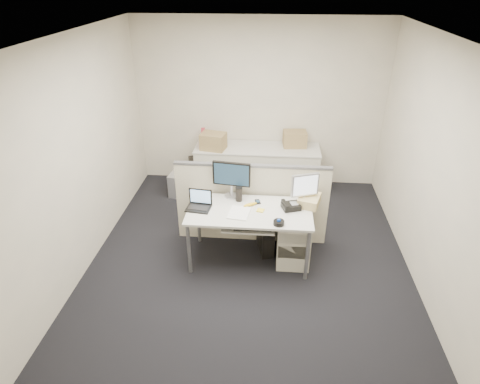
# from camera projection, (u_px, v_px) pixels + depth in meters

# --- Properties ---
(floor) EXTENTS (4.00, 4.50, 0.01)m
(floor) POSITION_uv_depth(u_px,v_px,m) (249.00, 259.00, 5.18)
(floor) COLOR black
(floor) RESTS_ON ground
(ceiling) EXTENTS (4.00, 4.50, 0.01)m
(ceiling) POSITION_uv_depth(u_px,v_px,m) (252.00, 37.00, 3.87)
(ceiling) COLOR white
(ceiling) RESTS_ON ground
(wall_back) EXTENTS (4.00, 0.02, 2.70)m
(wall_back) POSITION_uv_depth(u_px,v_px,m) (259.00, 105.00, 6.48)
(wall_back) COLOR #BAB2A1
(wall_back) RESTS_ON ground
(wall_front) EXTENTS (4.00, 0.02, 2.70)m
(wall_front) POSITION_uv_depth(u_px,v_px,m) (228.00, 312.00, 2.56)
(wall_front) COLOR #BAB2A1
(wall_front) RESTS_ON ground
(wall_left) EXTENTS (0.02, 4.50, 2.70)m
(wall_left) POSITION_uv_depth(u_px,v_px,m) (79.00, 157.00, 4.67)
(wall_left) COLOR #BAB2A1
(wall_left) RESTS_ON ground
(wall_right) EXTENTS (0.02, 4.50, 2.70)m
(wall_right) POSITION_uv_depth(u_px,v_px,m) (433.00, 170.00, 4.37)
(wall_right) COLOR #BAB2A1
(wall_right) RESTS_ON ground
(desk) EXTENTS (1.50, 0.75, 0.73)m
(desk) POSITION_uv_depth(u_px,v_px,m) (250.00, 215.00, 4.86)
(desk) COLOR silver
(desk) RESTS_ON floor
(keyboard_tray) EXTENTS (0.62, 0.32, 0.02)m
(keyboard_tray) POSITION_uv_depth(u_px,v_px,m) (249.00, 226.00, 4.72)
(keyboard_tray) COLOR silver
(keyboard_tray) RESTS_ON desk
(drawer_pedestal) EXTENTS (0.40, 0.55, 0.65)m
(drawer_pedestal) POSITION_uv_depth(u_px,v_px,m) (293.00, 238.00, 5.02)
(drawer_pedestal) COLOR beige
(drawer_pedestal) RESTS_ON floor
(cubicle_partition) EXTENTS (2.00, 0.06, 1.10)m
(cubicle_partition) POSITION_uv_depth(u_px,v_px,m) (252.00, 204.00, 5.30)
(cubicle_partition) COLOR beige
(cubicle_partition) RESTS_ON floor
(back_counter) EXTENTS (2.00, 0.60, 0.72)m
(back_counter) POSITION_uv_depth(u_px,v_px,m) (257.00, 169.00, 6.68)
(back_counter) COLOR beige
(back_counter) RESTS_ON floor
(monitor_main) EXTENTS (0.50, 0.24, 0.48)m
(monitor_main) POSITION_uv_depth(u_px,v_px,m) (232.00, 180.00, 5.01)
(monitor_main) COLOR black
(monitor_main) RESTS_ON desk
(monitor_small) EXTENTS (0.38, 0.27, 0.42)m
(monitor_small) POSITION_uv_depth(u_px,v_px,m) (305.00, 190.00, 4.83)
(monitor_small) COLOR #B7B7BC
(monitor_small) RESTS_ON desk
(laptop) EXTENTS (0.31, 0.25, 0.22)m
(laptop) POSITION_uv_depth(u_px,v_px,m) (198.00, 201.00, 4.80)
(laptop) COLOR black
(laptop) RESTS_ON desk
(trackball) EXTENTS (0.13, 0.13, 0.05)m
(trackball) POSITION_uv_depth(u_px,v_px,m) (279.00, 223.00, 4.54)
(trackball) COLOR black
(trackball) RESTS_ON desk
(desk_phone) EXTENTS (0.25, 0.23, 0.07)m
(desk_phone) POSITION_uv_depth(u_px,v_px,m) (291.00, 206.00, 4.84)
(desk_phone) COLOR black
(desk_phone) RESTS_ON desk
(paper_stack) EXTENTS (0.28, 0.33, 0.01)m
(paper_stack) POSITION_uv_depth(u_px,v_px,m) (239.00, 213.00, 4.76)
(paper_stack) COLOR silver
(paper_stack) RESTS_ON desk
(sticky_pad) EXTENTS (0.10, 0.10, 0.01)m
(sticky_pad) POSITION_uv_depth(u_px,v_px,m) (260.00, 210.00, 4.81)
(sticky_pad) COLOR yellow
(sticky_pad) RESTS_ON desk
(travel_mug) EXTENTS (0.09, 0.09, 0.18)m
(travel_mug) POSITION_uv_depth(u_px,v_px,m) (239.00, 194.00, 4.98)
(travel_mug) COLOR black
(travel_mug) RESTS_ON desk
(banana) EXTENTS (0.18, 0.13, 0.04)m
(banana) POSITION_uv_depth(u_px,v_px,m) (250.00, 205.00, 4.90)
(banana) COLOR yellow
(banana) RESTS_ON desk
(cellphone) EXTENTS (0.08, 0.11, 0.01)m
(cellphone) POSITION_uv_depth(u_px,v_px,m) (258.00, 202.00, 4.99)
(cellphone) COLOR black
(cellphone) RESTS_ON desk
(manila_folders) EXTENTS (0.31, 0.36, 0.11)m
(manila_folders) POSITION_uv_depth(u_px,v_px,m) (309.00, 200.00, 4.92)
(manila_folders) COLOR tan
(manila_folders) RESTS_ON desk
(keyboard) EXTENTS (0.45, 0.18, 0.02)m
(keyboard) POSITION_uv_depth(u_px,v_px,m) (253.00, 227.00, 4.67)
(keyboard) COLOR black
(keyboard) RESTS_ON keyboard_tray
(pc_tower_desk) EXTENTS (0.25, 0.42, 0.37)m
(pc_tower_desk) POSITION_uv_depth(u_px,v_px,m) (265.00, 238.00, 5.25)
(pc_tower_desk) COLOR black
(pc_tower_desk) RESTS_ON floor
(pc_tower_spare_dark) EXTENTS (0.33, 0.49, 0.42)m
(pc_tower_spare_dark) POSITION_uv_depth(u_px,v_px,m) (196.00, 172.00, 6.92)
(pc_tower_spare_dark) COLOR black
(pc_tower_spare_dark) RESTS_ON floor
(pc_tower_spare_silver) EXTENTS (0.22, 0.43, 0.38)m
(pc_tower_spare_silver) POSITION_uv_depth(u_px,v_px,m) (177.00, 183.00, 6.60)
(pc_tower_spare_silver) COLOR #B7B7BC
(pc_tower_spare_silver) RESTS_ON floor
(cardboard_box_left) EXTENTS (0.43, 0.35, 0.28)m
(cardboard_box_left) POSITION_uv_depth(u_px,v_px,m) (213.00, 142.00, 6.39)
(cardboard_box_left) COLOR #9B8053
(cardboard_box_left) RESTS_ON back_counter
(cardboard_box_right) EXTENTS (0.39, 0.32, 0.27)m
(cardboard_box_right) POSITION_uv_depth(u_px,v_px,m) (295.00, 139.00, 6.50)
(cardboard_box_right) COLOR #9B8053
(cardboard_box_right) RESTS_ON back_counter
(red_binder) EXTENTS (0.10, 0.27, 0.25)m
(red_binder) POSITION_uv_depth(u_px,v_px,m) (203.00, 137.00, 6.60)
(red_binder) COLOR #A12531
(red_binder) RESTS_ON back_counter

